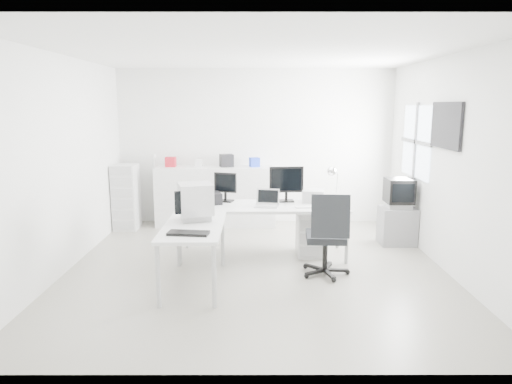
{
  "coord_description": "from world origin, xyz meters",
  "views": [
    {
      "loc": [
        -0.01,
        -5.87,
        2.16
      ],
      "look_at": [
        0.0,
        0.2,
        1.0
      ],
      "focal_mm": 32.0,
      "sensor_mm": 36.0,
      "label": 1
    }
  ],
  "objects_px": {
    "lcd_monitor_large": "(286,184)",
    "laser_printer": "(313,196)",
    "main_desk": "(263,230)",
    "sideboard": "(216,196)",
    "inkjet_printer": "(204,198)",
    "crt_monitor": "(195,200)",
    "office_chair": "(326,233)",
    "laptop": "(267,199)",
    "filing_cabinet": "(126,197)",
    "drawer_pedestal": "(311,234)",
    "crt_tv": "(399,193)",
    "tv_cabinet": "(397,226)",
    "lcd_monitor_small": "(225,187)",
    "side_desk": "(194,255)"
  },
  "relations": [
    {
      "from": "inkjet_printer",
      "to": "laser_printer",
      "type": "xyz_separation_m",
      "value": [
        1.6,
        0.12,
        0.01
      ]
    },
    {
      "from": "tv_cabinet",
      "to": "laptop",
      "type": "bearing_deg",
      "value": -162.29
    },
    {
      "from": "sideboard",
      "to": "main_desk",
      "type": "bearing_deg",
      "value": -64.59
    },
    {
      "from": "main_desk",
      "to": "crt_monitor",
      "type": "xyz_separation_m",
      "value": [
        -0.85,
        -0.85,
        0.63
      ]
    },
    {
      "from": "lcd_monitor_small",
      "to": "tv_cabinet",
      "type": "bearing_deg",
      "value": 23.57
    },
    {
      "from": "side_desk",
      "to": "lcd_monitor_small",
      "type": "height_order",
      "value": "lcd_monitor_small"
    },
    {
      "from": "inkjet_printer",
      "to": "filing_cabinet",
      "type": "xyz_separation_m",
      "value": [
        -1.53,
        1.38,
        -0.26
      ]
    },
    {
      "from": "laptop",
      "to": "office_chair",
      "type": "distance_m",
      "value": 1.04
    },
    {
      "from": "laptop",
      "to": "sideboard",
      "type": "height_order",
      "value": "sideboard"
    },
    {
      "from": "crt_tv",
      "to": "sideboard",
      "type": "relative_size",
      "value": 0.23
    },
    {
      "from": "main_desk",
      "to": "sideboard",
      "type": "bearing_deg",
      "value": 115.41
    },
    {
      "from": "inkjet_printer",
      "to": "crt_monitor",
      "type": "xyz_separation_m",
      "value": [
        0.0,
        -0.95,
        0.17
      ]
    },
    {
      "from": "laptop",
      "to": "filing_cabinet",
      "type": "relative_size",
      "value": 0.31
    },
    {
      "from": "drawer_pedestal",
      "to": "tv_cabinet",
      "type": "height_order",
      "value": "drawer_pedestal"
    },
    {
      "from": "inkjet_printer",
      "to": "tv_cabinet",
      "type": "bearing_deg",
      "value": -9.77
    },
    {
      "from": "lcd_monitor_small",
      "to": "crt_monitor",
      "type": "bearing_deg",
      "value": -88.33
    },
    {
      "from": "crt_monitor",
      "to": "crt_tv",
      "type": "height_order",
      "value": "crt_monitor"
    },
    {
      "from": "crt_monitor",
      "to": "office_chair",
      "type": "xyz_separation_m",
      "value": [
        1.64,
        0.1,
        -0.45
      ]
    },
    {
      "from": "laptop",
      "to": "office_chair",
      "type": "bearing_deg",
      "value": -30.48
    },
    {
      "from": "sideboard",
      "to": "tv_cabinet",
      "type": "bearing_deg",
      "value": -21.72
    },
    {
      "from": "laptop",
      "to": "laser_printer",
      "type": "xyz_separation_m",
      "value": [
        0.7,
        0.32,
        -0.03
      ]
    },
    {
      "from": "lcd_monitor_large",
      "to": "laser_printer",
      "type": "xyz_separation_m",
      "value": [
        0.4,
        -0.03,
        -0.17
      ]
    },
    {
      "from": "drawer_pedestal",
      "to": "side_desk",
      "type": "bearing_deg",
      "value": -143.43
    },
    {
      "from": "lcd_monitor_large",
      "to": "sideboard",
      "type": "xyz_separation_m",
      "value": [
        -1.17,
        1.48,
        -0.48
      ]
    },
    {
      "from": "main_desk",
      "to": "drawer_pedestal",
      "type": "distance_m",
      "value": 0.71
    },
    {
      "from": "drawer_pedestal",
      "to": "laptop",
      "type": "relative_size",
      "value": 1.69
    },
    {
      "from": "side_desk",
      "to": "filing_cabinet",
      "type": "relative_size",
      "value": 1.23
    },
    {
      "from": "office_chair",
      "to": "lcd_monitor_large",
      "type": "bearing_deg",
      "value": 117.86
    },
    {
      "from": "drawer_pedestal",
      "to": "laser_printer",
      "type": "relative_size",
      "value": 1.93
    },
    {
      "from": "main_desk",
      "to": "inkjet_printer",
      "type": "relative_size",
      "value": 5.25
    },
    {
      "from": "sideboard",
      "to": "lcd_monitor_small",
      "type": "bearing_deg",
      "value": -79.55
    },
    {
      "from": "laptop",
      "to": "tv_cabinet",
      "type": "height_order",
      "value": "laptop"
    },
    {
      "from": "filing_cabinet",
      "to": "laser_printer",
      "type": "bearing_deg",
      "value": -21.9
    },
    {
      "from": "crt_tv",
      "to": "lcd_monitor_large",
      "type": "bearing_deg",
      "value": -170.03
    },
    {
      "from": "crt_tv",
      "to": "side_desk",
      "type": "bearing_deg",
      "value": -150.79
    },
    {
      "from": "tv_cabinet",
      "to": "crt_monitor",
      "type": "bearing_deg",
      "value": -154.59
    },
    {
      "from": "laptop",
      "to": "drawer_pedestal",
      "type": "bearing_deg",
      "value": 23.74
    },
    {
      "from": "drawer_pedestal",
      "to": "inkjet_printer",
      "type": "distance_m",
      "value": 1.64
    },
    {
      "from": "lcd_monitor_large",
      "to": "tv_cabinet",
      "type": "relative_size",
      "value": 0.89
    },
    {
      "from": "drawer_pedestal",
      "to": "laser_printer",
      "type": "height_order",
      "value": "laser_printer"
    },
    {
      "from": "drawer_pedestal",
      "to": "office_chair",
      "type": "relative_size",
      "value": 0.54
    },
    {
      "from": "drawer_pedestal",
      "to": "filing_cabinet",
      "type": "relative_size",
      "value": 0.53
    },
    {
      "from": "filing_cabinet",
      "to": "crt_tv",
      "type": "bearing_deg",
      "value": -11.51
    },
    {
      "from": "main_desk",
      "to": "side_desk",
      "type": "xyz_separation_m",
      "value": [
        -0.85,
        -1.1,
        0.0
      ]
    },
    {
      "from": "main_desk",
      "to": "office_chair",
      "type": "relative_size",
      "value": 2.17
    },
    {
      "from": "side_desk",
      "to": "lcd_monitor_large",
      "type": "height_order",
      "value": "lcd_monitor_large"
    },
    {
      "from": "laptop",
      "to": "tv_cabinet",
      "type": "bearing_deg",
      "value": 28.46
    },
    {
      "from": "laser_printer",
      "to": "inkjet_printer",
      "type": "bearing_deg",
      "value": -164.83
    },
    {
      "from": "laptop",
      "to": "sideboard",
      "type": "bearing_deg",
      "value": 126.22
    },
    {
      "from": "lcd_monitor_large",
      "to": "crt_tv",
      "type": "distance_m",
      "value": 1.81
    }
  ]
}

